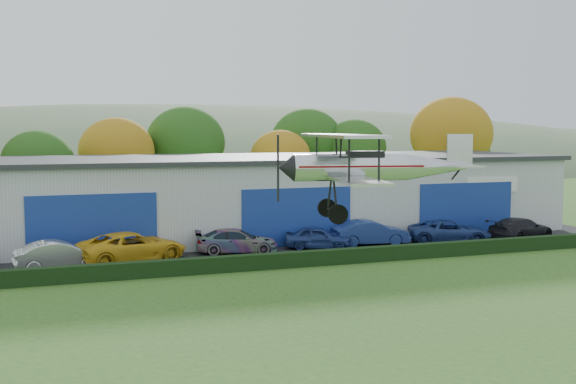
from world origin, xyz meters
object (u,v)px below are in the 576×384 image
object	(u,v)px
hangar	(267,194)
car_4	(318,238)
car_1	(59,255)
car_3	(237,241)
car_7	(521,229)
biplane	(367,164)
car_5	(371,233)
car_6	(450,231)
car_2	(132,247)

from	to	relation	value
hangar	car_4	world-z (taller)	hangar
car_1	car_3	xyz separation A→B (m)	(9.73, 1.54, -0.05)
car_3	car_7	size ratio (longest dim) A/B	0.95
car_1	car_4	size ratio (longest dim) A/B	1.13
car_3	car_7	distance (m)	18.51
car_1	car_4	distance (m)	14.68
hangar	biplane	world-z (taller)	biplane
car_1	car_5	size ratio (longest dim) A/B	0.96
car_5	car_6	bearing A→B (deg)	-92.55
car_4	car_5	bearing A→B (deg)	-62.58
hangar	car_7	size ratio (longest dim) A/B	8.20
car_4	car_7	size ratio (longest dim) A/B	0.80
hangar	car_5	world-z (taller)	hangar
car_3	biplane	xyz separation A→B (m)	(1.37, -14.21, 5.10)
car_6	car_1	bearing A→B (deg)	111.48
car_2	car_4	world-z (taller)	car_2
car_2	car_4	xyz separation A→B (m)	(10.92, 0.44, -0.14)
car_2	biplane	xyz separation A→B (m)	(7.39, -13.37, 4.97)
car_4	car_2	bearing A→B (deg)	117.08
car_5	car_2	bearing A→B (deg)	98.91
car_2	car_4	distance (m)	10.93
biplane	car_6	bearing A→B (deg)	58.43
hangar	car_3	world-z (taller)	hangar
car_3	car_7	xyz separation A→B (m)	(18.44, -1.59, 0.03)
car_4	car_6	world-z (taller)	car_6
car_2	car_3	size ratio (longest dim) A/B	1.25
car_7	car_6	bearing A→B (deg)	67.64
hangar	car_1	world-z (taller)	hangar
car_2	car_5	distance (m)	14.46
car_3	car_6	bearing A→B (deg)	-82.71
hangar	car_2	world-z (taller)	hangar
car_6	biplane	size ratio (longest dim) A/B	0.58
car_1	biplane	world-z (taller)	biplane
car_5	car_7	bearing A→B (deg)	-91.16
car_4	car_7	distance (m)	13.59
car_4	car_6	distance (m)	8.63
car_5	car_7	size ratio (longest dim) A/B	0.94
car_1	biplane	bearing A→B (deg)	-148.13
hangar	car_1	size ratio (longest dim) A/B	9.08
car_1	car_6	world-z (taller)	car_1
car_3	car_5	bearing A→B (deg)	-79.89
car_2	car_7	xyz separation A→B (m)	(24.46, -0.75, -0.10)
car_2	car_4	bearing A→B (deg)	-106.31
car_7	car_4	bearing A→B (deg)	68.87
car_5	car_1	bearing A→B (deg)	100.64
car_3	car_5	world-z (taller)	car_5
car_3	biplane	bearing A→B (deg)	-162.77
car_1	car_7	xyz separation A→B (m)	(28.17, -0.04, -0.02)
car_1	car_5	xyz separation A→B (m)	(18.16, 1.31, 0.03)
car_6	car_7	bearing A→B (deg)	-75.98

